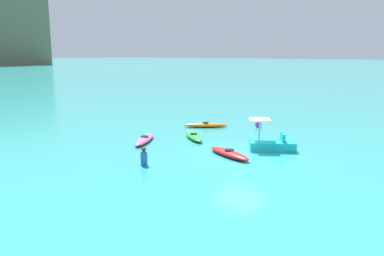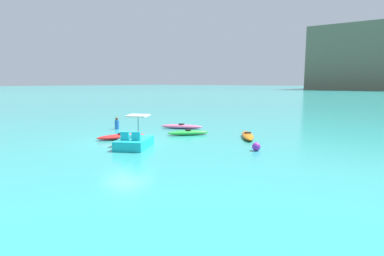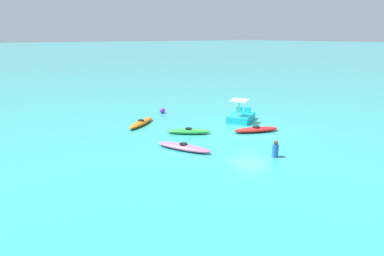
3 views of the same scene
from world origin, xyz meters
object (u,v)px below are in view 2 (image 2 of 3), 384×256
object	(u,v)px
kayak_green	(188,133)
pedal_boat_cyan	(134,141)
kayak_orange	(248,135)
buoy_purple	(256,147)
kayak_pink	(182,126)
kayak_red	(122,136)
person_near_shore	(117,124)

from	to	relation	value
kayak_green	pedal_boat_cyan	bearing A→B (deg)	-85.83
kayak_orange	pedal_boat_cyan	distance (m)	7.17
buoy_purple	kayak_pink	bearing A→B (deg)	156.55
kayak_red	pedal_boat_cyan	bearing A→B (deg)	-24.63
kayak_pink	buoy_purple	xyz separation A→B (m)	(8.06, -3.50, 0.05)
person_near_shore	kayak_orange	bearing A→B (deg)	16.02
kayak_pink	buoy_purple	bearing A→B (deg)	-23.45
kayak_red	person_near_shore	xyz separation A→B (m)	(-3.66, 2.49, 0.22)
kayak_red	buoy_purple	xyz separation A→B (m)	(8.00, 2.19, 0.05)
kayak_red	kayak_pink	xyz separation A→B (m)	(-0.06, 5.69, -0.00)
pedal_boat_cyan	buoy_purple	bearing A→B (deg)	31.84
kayak_orange	person_near_shore	world-z (taller)	person_near_shore
kayak_green	kayak_pink	world-z (taller)	same
kayak_red	kayak_pink	distance (m)	5.69
kayak_red	kayak_green	bearing A→B (deg)	59.30
pedal_boat_cyan	buoy_purple	world-z (taller)	pedal_boat_cyan
kayak_pink	pedal_boat_cyan	bearing A→B (deg)	-69.01
buoy_purple	person_near_shore	world-z (taller)	person_near_shore
person_near_shore	kayak_red	bearing A→B (deg)	-34.21
kayak_green	kayak_orange	distance (m)	3.90
kayak_red	kayak_orange	world-z (taller)	same
kayak_red	buoy_purple	distance (m)	8.29
kayak_green	kayak_orange	xyz separation A→B (m)	(3.60, 1.48, -0.00)
person_near_shore	kayak_green	bearing A→B (deg)	11.93
person_near_shore	buoy_purple	bearing A→B (deg)	-1.47
kayak_orange	person_near_shore	size ratio (longest dim) A/B	3.33
kayak_green	buoy_purple	xyz separation A→B (m)	(5.78, -1.54, 0.05)
pedal_boat_cyan	kayak_pink	bearing A→B (deg)	110.99
kayak_green	person_near_shore	bearing A→B (deg)	-168.07
pedal_boat_cyan	buoy_purple	size ratio (longest dim) A/B	6.56
kayak_red	kayak_pink	size ratio (longest dim) A/B	0.96
kayak_red	kayak_pink	world-z (taller)	same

